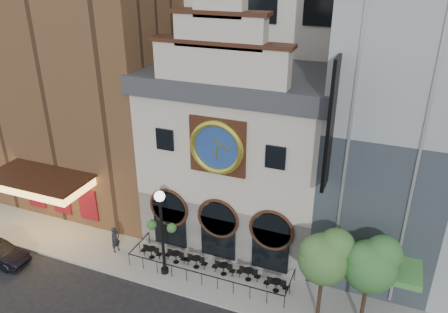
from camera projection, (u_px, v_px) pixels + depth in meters
ground at (194, 300)px, 26.46m from camera, size 120.00×120.00×0.00m
sidewalk at (210, 273)px, 28.54m from camera, size 44.00×5.00×0.15m
clock_building at (239, 150)px, 30.25m from camera, size 12.60×8.78×18.65m
theater_building at (93, 45)px, 33.95m from camera, size 14.00×15.60×25.00m
cafe_railing at (210, 267)px, 28.32m from camera, size 10.60×2.60×0.90m
bistro_0 at (151, 252)px, 29.71m from camera, size 1.58×0.68×0.90m
bistro_1 at (176, 257)px, 29.25m from camera, size 1.58×0.68×0.90m
bistro_2 at (196, 262)px, 28.79m from camera, size 1.58×0.68×0.90m
bistro_3 at (224, 268)px, 28.15m from camera, size 1.58×0.68×0.90m
bistro_4 at (248, 274)px, 27.67m from camera, size 1.58×0.68×0.90m
bistro_5 at (276, 285)px, 26.74m from camera, size 1.58×0.68×0.90m
pedestrian at (115, 240)px, 30.19m from camera, size 0.64×0.80×1.91m
lamppost at (162, 224)px, 26.94m from camera, size 1.93×0.77×6.05m
tree_left at (325, 255)px, 23.45m from camera, size 2.96×2.85×5.69m
tree_right at (372, 263)px, 22.90m from camera, size 2.95×2.84×5.68m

